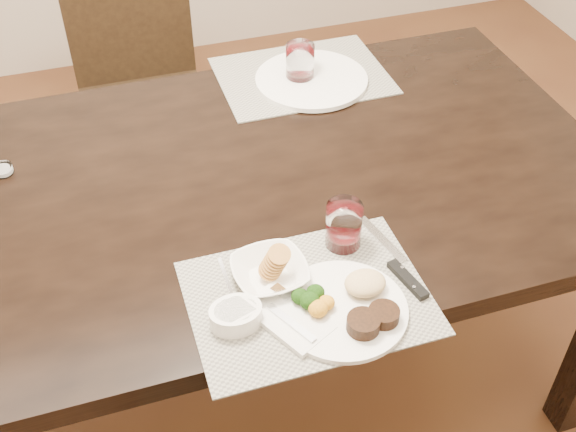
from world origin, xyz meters
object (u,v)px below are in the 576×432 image
object	(u,v)px
dinner_plate	(349,306)
cracker_bowl	(270,272)
wine_glass_near	(344,227)
far_plate	(311,80)
steak_knife	(401,269)
chair_far	(140,78)

from	to	relation	value
dinner_plate	cracker_bowl	xyz separation A→B (m)	(-0.12, 0.13, 0.01)
wine_glass_near	far_plate	bearing A→B (deg)	76.69
steak_knife	wine_glass_near	size ratio (longest dim) A/B	2.52
far_plate	cracker_bowl	bearing A→B (deg)	-115.56
cracker_bowl	wine_glass_near	bearing A→B (deg)	16.37
far_plate	wine_glass_near	bearing A→B (deg)	-103.31
cracker_bowl	far_plate	distance (m)	0.74
cracker_bowl	steak_knife	bearing A→B (deg)	-13.31
wine_glass_near	far_plate	world-z (taller)	wine_glass_near
steak_knife	wine_glass_near	bearing A→B (deg)	113.75
dinner_plate	cracker_bowl	distance (m)	0.17
chair_far	far_plate	world-z (taller)	chair_far
cracker_bowl	far_plate	world-z (taller)	cracker_bowl
cracker_bowl	dinner_plate	bearing A→B (deg)	-46.71
chair_far	wine_glass_near	bearing A→B (deg)	-77.62
dinner_plate	far_plate	size ratio (longest dim) A/B	0.81
steak_knife	far_plate	xyz separation A→B (m)	(0.06, 0.73, 0.00)
steak_knife	wine_glass_near	world-z (taller)	wine_glass_near
dinner_plate	wine_glass_near	size ratio (longest dim) A/B	2.43
chair_far	wine_glass_near	distance (m)	1.27
wine_glass_near	far_plate	distance (m)	0.64
chair_far	wine_glass_near	size ratio (longest dim) A/B	8.76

